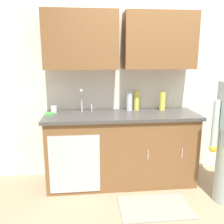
# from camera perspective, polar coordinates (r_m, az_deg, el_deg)

# --- Properties ---
(ground_plane) EXTENTS (9.00, 9.00, 0.00)m
(ground_plane) POSITION_cam_1_polar(r_m,az_deg,el_deg) (3.04, 15.09, -20.85)
(ground_plane) COLOR #998466
(kitchen_wall_with_uppers) EXTENTS (4.80, 0.44, 2.70)m
(kitchen_wall_with_uppers) POSITION_cam_1_polar(r_m,az_deg,el_deg) (3.45, 8.49, 9.59)
(kitchen_wall_with_uppers) COLOR silver
(kitchen_wall_with_uppers) RESTS_ON ground
(counter_cabinet) EXTENTS (1.90, 0.62, 0.90)m
(counter_cabinet) POSITION_cam_1_polar(r_m,az_deg,el_deg) (3.30, 2.08, -8.71)
(counter_cabinet) COLOR brown
(counter_cabinet) RESTS_ON ground
(countertop) EXTENTS (1.96, 0.66, 0.04)m
(countertop) POSITION_cam_1_polar(r_m,az_deg,el_deg) (3.16, 2.20, -0.75)
(countertop) COLOR #474442
(countertop) RESTS_ON counter_cabinet
(sink) EXTENTS (0.50, 0.36, 0.35)m
(sink) POSITION_cam_1_polar(r_m,az_deg,el_deg) (3.14, -6.32, -0.82)
(sink) COLOR #B7BABF
(sink) RESTS_ON counter_cabinet
(floor_mat) EXTENTS (0.80, 0.50, 0.01)m
(floor_mat) POSITION_cam_1_polar(r_m,az_deg,el_deg) (3.00, 9.92, -20.87)
(floor_mat) COLOR gray
(floor_mat) RESTS_ON ground
(bottle_water_tall) EXTENTS (0.08, 0.08, 0.25)m
(bottle_water_tall) POSITION_cam_1_polar(r_m,az_deg,el_deg) (3.34, 4.03, 2.48)
(bottle_water_tall) COLOR silver
(bottle_water_tall) RESTS_ON countertop
(bottle_soap) EXTENTS (0.08, 0.08, 0.25)m
(bottle_soap) POSITION_cam_1_polar(r_m,az_deg,el_deg) (3.41, 11.57, 2.51)
(bottle_soap) COLOR #D8D14C
(bottle_soap) RESTS_ON countertop
(bottle_cleaner_spray) EXTENTS (0.07, 0.07, 0.26)m
(bottle_cleaner_spray) POSITION_cam_1_polar(r_m,az_deg,el_deg) (3.39, 5.71, 2.66)
(bottle_cleaner_spray) COLOR #D8D14C
(bottle_cleaner_spray) RESTS_ON countertop
(cup_by_sink) EXTENTS (0.08, 0.08, 0.09)m
(cup_by_sink) POSITION_cam_1_polar(r_m,az_deg,el_deg) (3.29, -13.31, 0.57)
(cup_by_sink) COLOR white
(cup_by_sink) RESTS_ON countertop
(sponge) EXTENTS (0.11, 0.07, 0.03)m
(sponge) POSITION_cam_1_polar(r_m,az_deg,el_deg) (3.18, -14.23, -0.41)
(sponge) COLOR #4CBF4C
(sponge) RESTS_ON countertop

